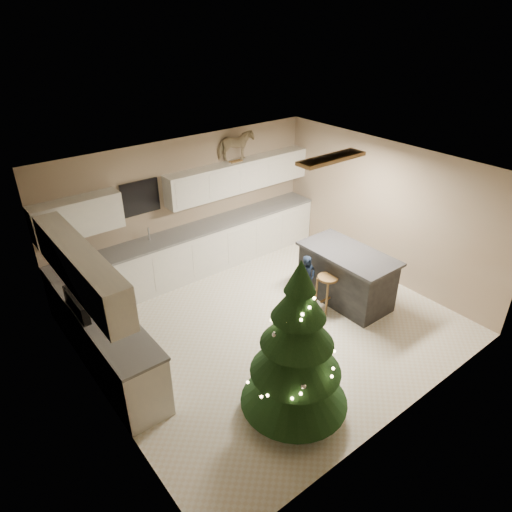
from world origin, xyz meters
The scene contains 8 objects.
ground_plane centered at (0.00, 0.00, 0.00)m, with size 5.50×5.50×0.00m, color silver.
room_shell centered at (0.02, 0.00, 1.75)m, with size 5.52×5.02×2.61m.
cabinetry centered at (-0.91, 1.65, 0.76)m, with size 5.50×3.20×2.00m.
island centered at (1.55, -0.24, 0.48)m, with size 0.90×1.70×0.95m.
bar_stool centered at (1.05, -0.27, 0.50)m, with size 0.35×0.35×0.66m.
christmas_tree centered at (-0.92, -1.60, 0.93)m, with size 1.42×1.37×2.27m.
toddler centered at (0.97, 0.13, 0.45)m, with size 0.33×0.22×0.90m, color black.
rocking_horse centered at (1.06, 2.33, 2.31)m, with size 0.74×0.48×0.60m.
Camera 1 is at (-3.92, -4.62, 4.65)m, focal length 32.00 mm.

